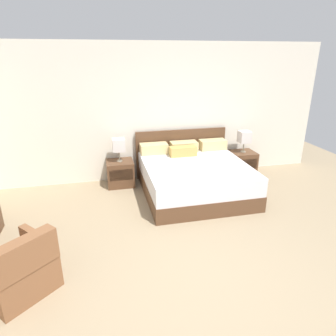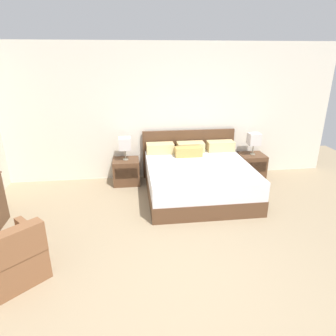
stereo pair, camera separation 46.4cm
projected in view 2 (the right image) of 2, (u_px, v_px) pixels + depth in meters
name	position (u px, v px, depth m)	size (l,w,h in m)	color
ground_plane	(188.00, 286.00, 3.44)	(10.04, 10.04, 0.00)	#998466
wall_back	(158.00, 113.00, 6.08)	(7.36, 0.06, 2.73)	silver
bed	(197.00, 177.00, 5.59)	(1.94, 1.97, 1.01)	brown
nightstand_left	(126.00, 171.00, 6.09)	(0.52, 0.48, 0.50)	brown
nightstand_right	(251.00, 166.00, 6.40)	(0.52, 0.48, 0.50)	brown
table_lamp_left	(125.00, 144.00, 5.88)	(0.24, 0.24, 0.46)	gray
table_lamp_right	(254.00, 139.00, 6.20)	(0.24, 0.24, 0.46)	gray
armchair_by_window	(9.00, 260.00, 3.42)	(0.97, 0.97, 0.76)	brown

